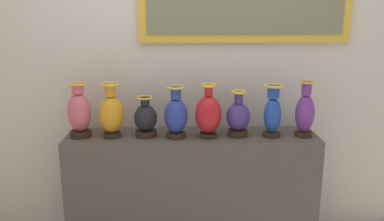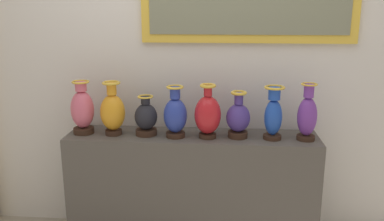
{
  "view_description": "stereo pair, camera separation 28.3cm",
  "coord_description": "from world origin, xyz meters",
  "px_view_note": "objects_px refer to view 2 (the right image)",
  "views": [
    {
      "loc": [
        -0.05,
        -2.75,
        1.71
      ],
      "look_at": [
        0.0,
        0.0,
        1.01
      ],
      "focal_mm": 37.76,
      "sensor_mm": 36.0,
      "label": 1
    },
    {
      "loc": [
        0.23,
        -2.74,
        1.71
      ],
      "look_at": [
        0.0,
        0.0,
        1.01
      ],
      "focal_mm": 37.76,
      "sensor_mm": 36.0,
      "label": 2
    }
  ],
  "objects_px": {
    "vase_rose": "(82,110)",
    "vase_violet": "(307,116)",
    "vase_onyx": "(146,118)",
    "vase_amber": "(113,111)",
    "vase_indigo": "(238,118)",
    "vase_sapphire": "(273,114)",
    "vase_cobalt": "(175,115)",
    "vase_crimson": "(208,114)"
  },
  "relations": [
    {
      "from": "vase_rose",
      "to": "vase_amber",
      "type": "xyz_separation_m",
      "value": [
        0.22,
        -0.01,
        -0.0
      ]
    },
    {
      "from": "vase_amber",
      "to": "vase_sapphire",
      "type": "distance_m",
      "value": 1.12
    },
    {
      "from": "vase_indigo",
      "to": "vase_violet",
      "type": "bearing_deg",
      "value": -1.97
    },
    {
      "from": "vase_cobalt",
      "to": "vase_indigo",
      "type": "xyz_separation_m",
      "value": [
        0.44,
        0.03,
        -0.02
      ]
    },
    {
      "from": "vase_rose",
      "to": "vase_crimson",
      "type": "bearing_deg",
      "value": -1.8
    },
    {
      "from": "vase_amber",
      "to": "vase_onyx",
      "type": "xyz_separation_m",
      "value": [
        0.24,
        0.01,
        -0.05
      ]
    },
    {
      "from": "vase_sapphire",
      "to": "vase_violet",
      "type": "height_order",
      "value": "vase_violet"
    },
    {
      "from": "vase_amber",
      "to": "vase_onyx",
      "type": "distance_m",
      "value": 0.24
    },
    {
      "from": "vase_crimson",
      "to": "vase_violet",
      "type": "distance_m",
      "value": 0.68
    },
    {
      "from": "vase_amber",
      "to": "vase_onyx",
      "type": "bearing_deg",
      "value": 3.19
    },
    {
      "from": "vase_cobalt",
      "to": "vase_sapphire",
      "type": "relative_size",
      "value": 0.98
    },
    {
      "from": "vase_rose",
      "to": "vase_crimson",
      "type": "distance_m",
      "value": 0.9
    },
    {
      "from": "vase_crimson",
      "to": "vase_sapphire",
      "type": "height_order",
      "value": "vase_crimson"
    },
    {
      "from": "vase_cobalt",
      "to": "vase_sapphire",
      "type": "height_order",
      "value": "vase_sapphire"
    },
    {
      "from": "vase_onyx",
      "to": "vase_violet",
      "type": "height_order",
      "value": "vase_violet"
    },
    {
      "from": "vase_rose",
      "to": "vase_crimson",
      "type": "xyz_separation_m",
      "value": [
        0.9,
        -0.03,
        -0.01
      ]
    },
    {
      "from": "vase_crimson",
      "to": "vase_indigo",
      "type": "height_order",
      "value": "vase_crimson"
    },
    {
      "from": "vase_rose",
      "to": "vase_violet",
      "type": "bearing_deg",
      "value": -0.75
    },
    {
      "from": "vase_onyx",
      "to": "vase_indigo",
      "type": "bearing_deg",
      "value": -0.52
    },
    {
      "from": "vase_crimson",
      "to": "vase_violet",
      "type": "relative_size",
      "value": 0.97
    },
    {
      "from": "vase_onyx",
      "to": "vase_amber",
      "type": "bearing_deg",
      "value": -176.81
    },
    {
      "from": "vase_onyx",
      "to": "vase_violet",
      "type": "distance_m",
      "value": 1.12
    },
    {
      "from": "vase_amber",
      "to": "vase_sapphire",
      "type": "xyz_separation_m",
      "value": [
        1.12,
        -0.01,
        0.01
      ]
    },
    {
      "from": "vase_crimson",
      "to": "vase_indigo",
      "type": "relative_size",
      "value": 1.16
    },
    {
      "from": "vase_amber",
      "to": "vase_onyx",
      "type": "relative_size",
      "value": 1.35
    },
    {
      "from": "vase_onyx",
      "to": "vase_violet",
      "type": "xyz_separation_m",
      "value": [
        1.11,
        -0.02,
        0.05
      ]
    },
    {
      "from": "vase_rose",
      "to": "vase_onyx",
      "type": "xyz_separation_m",
      "value": [
        0.46,
        0.0,
        -0.05
      ]
    },
    {
      "from": "vase_cobalt",
      "to": "vase_sapphire",
      "type": "distance_m",
      "value": 0.67
    },
    {
      "from": "vase_crimson",
      "to": "vase_sapphire",
      "type": "xyz_separation_m",
      "value": [
        0.45,
        0.01,
        0.01
      ]
    },
    {
      "from": "vase_sapphire",
      "to": "vase_crimson",
      "type": "bearing_deg",
      "value": -178.93
    },
    {
      "from": "vase_onyx",
      "to": "vase_indigo",
      "type": "xyz_separation_m",
      "value": [
        0.65,
        -0.01,
        0.02
      ]
    },
    {
      "from": "vase_violet",
      "to": "vase_amber",
      "type": "bearing_deg",
      "value": 179.63
    },
    {
      "from": "vase_cobalt",
      "to": "vase_crimson",
      "type": "distance_m",
      "value": 0.23
    },
    {
      "from": "vase_onyx",
      "to": "vase_sapphire",
      "type": "distance_m",
      "value": 0.89
    },
    {
      "from": "vase_rose",
      "to": "vase_onyx",
      "type": "height_order",
      "value": "vase_rose"
    },
    {
      "from": "vase_crimson",
      "to": "vase_violet",
      "type": "xyz_separation_m",
      "value": [
        0.68,
        0.01,
        0.0
      ]
    },
    {
      "from": "vase_cobalt",
      "to": "vase_violet",
      "type": "height_order",
      "value": "vase_violet"
    },
    {
      "from": "vase_crimson",
      "to": "vase_sapphire",
      "type": "distance_m",
      "value": 0.45
    },
    {
      "from": "vase_rose",
      "to": "vase_cobalt",
      "type": "relative_size",
      "value": 1.05
    },
    {
      "from": "vase_rose",
      "to": "vase_crimson",
      "type": "relative_size",
      "value": 1.01
    },
    {
      "from": "vase_violet",
      "to": "vase_indigo",
      "type": "bearing_deg",
      "value": 178.03
    },
    {
      "from": "vase_indigo",
      "to": "vase_sapphire",
      "type": "xyz_separation_m",
      "value": [
        0.24,
        -0.02,
        0.04
      ]
    }
  ]
}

